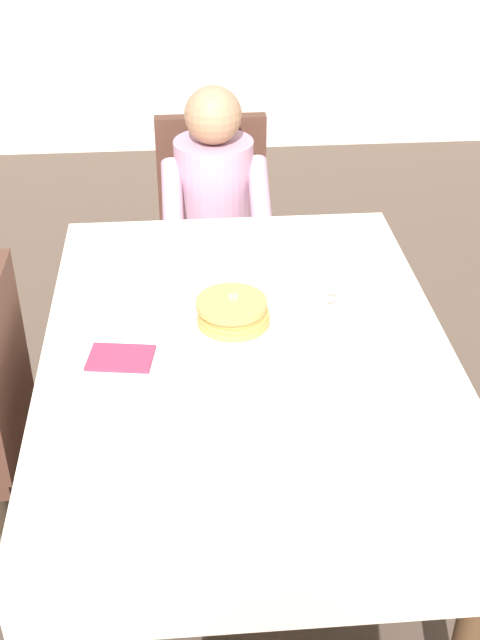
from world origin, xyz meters
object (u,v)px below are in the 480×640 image
dining_table_main (246,365)px  spoon_near_edge (255,400)px  chair_diner (213,220)px  breakfast_stack (233,311)px  knife_right_of_plate (302,327)px  diner_person (215,205)px  plate_breakfast (233,324)px  cup_coffee (315,296)px  syrup_pitcher (142,287)px  fork_left_of_plate (165,333)px

dining_table_main → spoon_near_edge: spoon_near_edge is taller
chair_diner → breakfast_stack: bearing=89.9°
breakfast_stack → knife_right_of_plate: 0.20m
breakfast_stack → spoon_near_edge: size_ratio=1.37×
diner_person → plate_breakfast: diner_person is taller
breakfast_stack → spoon_near_edge: 0.33m
diner_person → breakfast_stack: bearing=89.9°
chair_diner → cup_coffee: size_ratio=8.23×
dining_table_main → knife_right_of_plate: bearing=15.2°
syrup_pitcher → dining_table_main: bearing=-39.8°
plate_breakfast → breakfast_stack: 0.04m
cup_coffee → syrup_pitcher: bearing=168.4°
breakfast_stack → cup_coffee: breakfast_stack is taller
diner_person → syrup_pitcher: diner_person is taller
plate_breakfast → spoon_near_edge: 0.33m
cup_coffee → spoon_near_edge: cup_coffee is taller
chair_diner → fork_left_of_plate: bearing=80.4°
diner_person → fork_left_of_plate: size_ratio=6.22×
diner_person → dining_table_main: bearing=91.7°
fork_left_of_plate → spoon_near_edge: 0.38m
knife_right_of_plate → cup_coffee: bearing=-21.7°
spoon_near_edge → syrup_pitcher: bearing=129.5°
diner_person → plate_breakfast: 0.95m
fork_left_of_plate → knife_right_of_plate: bearing=-84.1°
plate_breakfast → knife_right_of_plate: (0.19, -0.02, -0.01)m
breakfast_stack → syrup_pitcher: size_ratio=2.56×
dining_table_main → diner_person: bearing=91.7°
fork_left_of_plate → plate_breakfast: bearing=-78.1°
dining_table_main → chair_diner: chair_diner is taller
syrup_pitcher → knife_right_of_plate: 0.49m
fork_left_of_plate → cup_coffee: bearing=-72.0°
chair_diner → knife_right_of_plate: bearing=99.6°
plate_breakfast → fork_left_of_plate: plate_breakfast is taller
breakfast_stack → cup_coffee: size_ratio=1.81×
breakfast_stack → fork_left_of_plate: 0.20m
dining_table_main → fork_left_of_plate: bearing=168.8°
breakfast_stack → knife_right_of_plate: breakfast_stack is taller
chair_diner → knife_right_of_plate: (0.19, -1.13, 0.21)m
knife_right_of_plate → breakfast_stack: bearing=90.9°
dining_table_main → knife_right_of_plate: size_ratio=7.62×
dining_table_main → chair_diner: bearing=91.5°
breakfast_stack → syrup_pitcher: 0.31m
breakfast_stack → diner_person: bearing=89.9°
chair_diner → spoon_near_edge: size_ratio=6.20×
spoon_near_edge → diner_person: bearing=101.5°
syrup_pitcher → cup_coffee: bearing=-11.6°
syrup_pitcher → fork_left_of_plate: syrup_pitcher is taller
diner_person → spoon_near_edge: diner_person is taller
cup_coffee → knife_right_of_plate: (-0.05, -0.09, -0.04)m
plate_breakfast → spoon_near_edge: bearing=-85.2°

